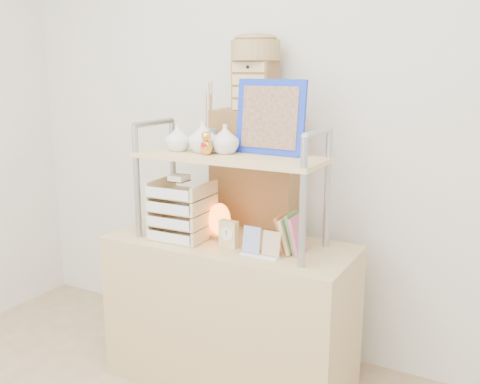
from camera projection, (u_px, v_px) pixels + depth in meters
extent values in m
cube|color=silver|center=(275.00, 118.00, 2.87)|extent=(3.40, 0.02, 2.60)
cube|color=tan|center=(230.00, 313.00, 2.66)|extent=(1.20, 0.50, 0.75)
cube|color=brown|center=(256.00, 234.00, 2.93)|extent=(0.47, 0.27, 1.35)
cylinder|color=#959CA2|center=(137.00, 182.00, 2.58)|extent=(0.03, 0.03, 0.55)
cylinder|color=#959CA2|center=(173.00, 172.00, 2.84)|extent=(0.03, 0.03, 0.55)
cylinder|color=#959CA2|center=(154.00, 123.00, 2.65)|extent=(0.03, 0.30, 0.03)
cylinder|color=#959CA2|center=(303.00, 203.00, 2.18)|extent=(0.03, 0.03, 0.55)
cylinder|color=#959CA2|center=(328.00, 189.00, 2.44)|extent=(0.03, 0.03, 0.55)
cylinder|color=#959CA2|center=(318.00, 132.00, 2.25)|extent=(0.03, 0.30, 0.03)
cube|color=#D9B475|center=(229.00, 157.00, 2.48)|extent=(0.90, 0.34, 0.02)
imported|color=silver|center=(178.00, 138.00, 2.57)|extent=(0.12, 0.12, 0.13)
imported|color=silver|center=(203.00, 137.00, 2.52)|extent=(0.14, 0.14, 0.15)
imported|color=silver|center=(225.00, 139.00, 2.49)|extent=(0.13, 0.13, 0.14)
cylinder|color=#2557A1|center=(210.00, 139.00, 2.65)|extent=(0.07, 0.07, 0.10)
cube|color=#142FBE|center=(270.00, 117.00, 2.45)|extent=(0.35, 0.07, 0.34)
cube|color=#533226|center=(269.00, 117.00, 2.44)|extent=(0.28, 0.04, 0.28)
cube|color=#C9577A|center=(298.00, 235.00, 2.39)|extent=(0.05, 0.12, 0.17)
cube|color=#509148|center=(295.00, 233.00, 2.42)|extent=(0.06, 0.12, 0.17)
cube|color=#D3C27F|center=(289.00, 234.00, 2.41)|extent=(0.07, 0.13, 0.17)
cube|color=#C3642E|center=(286.00, 232.00, 2.44)|extent=(0.07, 0.14, 0.17)
cube|color=#D4BC7F|center=(183.00, 236.00, 2.64)|extent=(0.27, 0.25, 0.01)
cube|color=white|center=(168.00, 238.00, 2.53)|extent=(0.24, 0.02, 0.05)
cube|color=#D4BC7F|center=(183.00, 222.00, 2.62)|extent=(0.27, 0.25, 0.01)
cube|color=white|center=(168.00, 223.00, 2.51)|extent=(0.24, 0.02, 0.05)
cube|color=#D4BC7F|center=(182.00, 208.00, 2.60)|extent=(0.27, 0.25, 0.01)
cube|color=white|center=(168.00, 209.00, 2.50)|extent=(0.24, 0.02, 0.05)
cube|color=#D4BC7F|center=(182.00, 194.00, 2.59)|extent=(0.27, 0.25, 0.01)
cube|color=white|center=(167.00, 194.00, 2.48)|extent=(0.24, 0.02, 0.05)
cube|color=beige|center=(179.00, 178.00, 2.55)|extent=(0.08, 0.08, 0.03)
cylinder|color=brown|center=(220.00, 236.00, 2.62)|extent=(0.10, 0.10, 0.02)
ellipsoid|color=orange|center=(219.00, 219.00, 2.60)|extent=(0.11, 0.11, 0.15)
cube|color=#D9B475|center=(229.00, 234.00, 2.48)|extent=(0.09, 0.04, 0.13)
cylinder|color=white|center=(227.00, 234.00, 2.46)|extent=(0.06, 0.01, 0.06)
cube|color=white|center=(260.00, 256.00, 2.37)|extent=(0.18, 0.05, 0.01)
cube|color=navy|center=(252.00, 240.00, 2.38)|extent=(0.08, 0.03, 0.12)
cube|color=tan|center=(271.00, 244.00, 2.34)|extent=(0.08, 0.02, 0.11)
cube|color=brown|center=(255.00, 86.00, 2.73)|extent=(0.20, 0.15, 0.25)
cube|color=#D9B475|center=(248.00, 105.00, 2.68)|extent=(0.18, 0.01, 0.05)
cube|color=#D9B475|center=(248.00, 93.00, 2.67)|extent=(0.18, 0.01, 0.05)
cube|color=#D9B475|center=(248.00, 80.00, 2.65)|extent=(0.18, 0.01, 0.05)
cube|color=#D9B475|center=(248.00, 67.00, 2.64)|extent=(0.18, 0.01, 0.05)
cylinder|color=olive|center=(256.00, 50.00, 2.69)|extent=(0.25, 0.25, 0.10)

